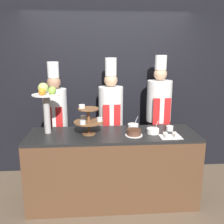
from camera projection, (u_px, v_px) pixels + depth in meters
name	position (u px, v px, depth m)	size (l,w,h in m)	color
ground_plane	(115.00, 216.00, 2.99)	(14.00, 14.00, 0.00)	brown
wall_back	(108.00, 85.00, 3.92)	(10.00, 0.06, 2.80)	black
buffet_counter	(113.00, 168.00, 3.20)	(2.10, 0.67, 0.93)	brown
tiered_stand	(88.00, 119.00, 3.03)	(0.36, 0.36, 0.37)	brown
fruit_pedestal	(46.00, 99.00, 3.03)	(0.33, 0.33, 0.62)	#B2ADA8
cake_round	(134.00, 132.00, 3.01)	(0.21, 0.21, 0.08)	white
cup_white	(170.00, 128.00, 3.20)	(0.09, 0.09, 0.06)	white
cake_square_tray	(171.00, 136.00, 2.96)	(0.25, 0.18, 0.05)	white
serving_bowl_near	(153.00, 131.00, 3.09)	(0.15, 0.15, 0.17)	white
serving_bowl_far	(133.00, 126.00, 3.30)	(0.14, 0.14, 0.16)	white
chef_left	(56.00, 118.00, 3.61)	(0.34, 0.34, 1.78)	black
chef_center_left	(111.00, 116.00, 3.67)	(0.35, 0.35, 1.83)	#28282D
chef_center_right	(159.00, 112.00, 3.71)	(0.36, 0.36, 1.87)	#28282D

